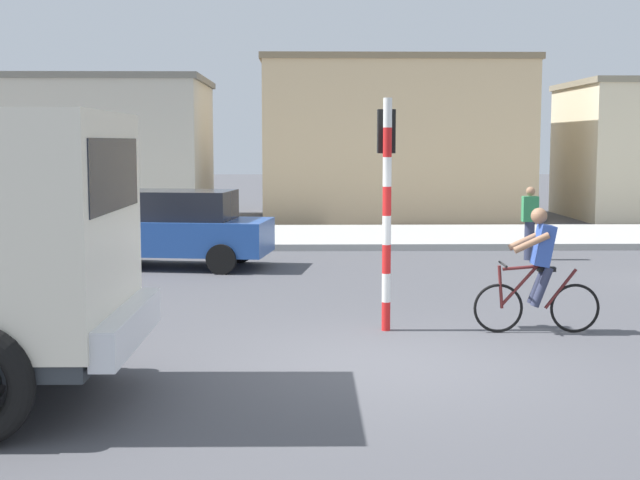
% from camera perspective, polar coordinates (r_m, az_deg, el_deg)
% --- Properties ---
extents(ground_plane, '(120.00, 120.00, 0.00)m').
position_cam_1_polar(ground_plane, '(10.59, 4.30, -7.97)').
color(ground_plane, '#4C4C51').
extents(sidewalk_far, '(80.00, 5.00, 0.16)m').
position_cam_1_polar(sidewalk_far, '(23.73, 1.27, 0.22)').
color(sidewalk_far, '#ADADA8').
rests_on(sidewalk_far, ground).
extents(cyclist, '(1.73, 0.50, 1.72)m').
position_cam_1_polar(cyclist, '(12.48, 13.83, -1.90)').
color(cyclist, black).
rests_on(cyclist, ground).
extents(traffic_light_pole, '(0.24, 0.43, 3.20)m').
position_cam_1_polar(traffic_light_pole, '(12.26, 4.29, 3.77)').
color(traffic_light_pole, red).
rests_on(traffic_light_pole, ground).
extents(car_red_near, '(4.21, 2.32, 1.60)m').
position_cam_1_polar(car_red_near, '(18.70, -9.31, 0.75)').
color(car_red_near, '#234C9E').
rests_on(car_red_near, ground).
extents(pedestrian_near_kerb, '(0.34, 0.22, 1.62)m').
position_cam_1_polar(pedestrian_near_kerb, '(20.15, 13.30, 1.15)').
color(pedestrian_near_kerb, '#2D334C').
rests_on(pedestrian_near_kerb, ground).
extents(building_corner_left, '(10.74, 5.83, 4.68)m').
position_cam_1_polar(building_corner_left, '(31.00, -17.16, 5.58)').
color(building_corner_left, '#B2AD9E').
rests_on(building_corner_left, ground).
extents(building_mid_block, '(8.83, 5.50, 5.34)m').
position_cam_1_polar(building_mid_block, '(30.54, 4.69, 6.45)').
color(building_mid_block, '#D1B284').
rests_on(building_mid_block, ground).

